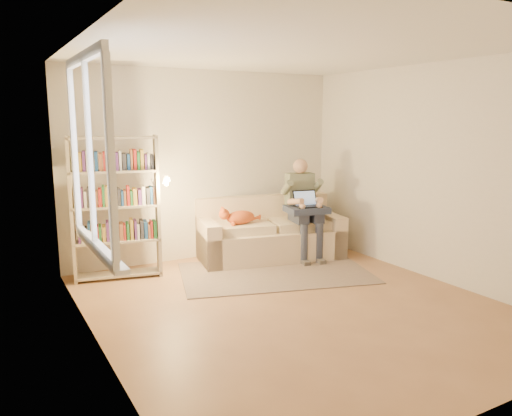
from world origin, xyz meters
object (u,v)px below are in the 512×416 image
sofa (269,236)px  cat (239,217)px  person (303,203)px  laptop (304,203)px  bookshelf (116,201)px

sofa → cat: 0.59m
person → laptop: bearing=-103.2°
sofa → bookshelf: 2.20m
sofa → bookshelf: (-2.10, 0.11, 0.66)m
person → laptop: person is taller
laptop → cat: bearing=171.1°
cat → sofa: bearing=14.8°
sofa → laptop: laptop is taller
sofa → person: bearing=-18.6°
laptop → bookshelf: bookshelf is taller
sofa → cat: bearing=-165.2°
cat → laptop: 0.93m
sofa → laptop: size_ratio=5.47×
laptop → bookshelf: bearing=-178.5°
sofa → cat: sofa is taller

